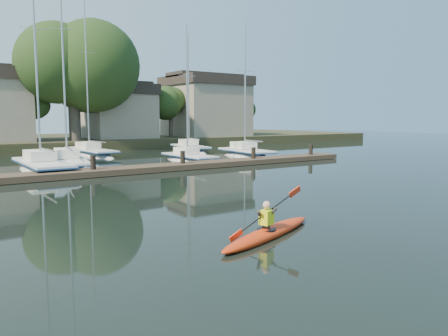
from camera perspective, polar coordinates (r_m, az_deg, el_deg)
ground at (r=16.23m, az=9.80°, el=-5.62°), size 160.00×160.00×0.00m
kayak at (r=12.73m, az=5.84°, el=-8.14°), size 4.59×2.16×1.49m
dock at (r=27.82m, az=-10.81°, el=-0.11°), size 34.00×2.00×1.80m
sailboat_1 at (r=29.94m, az=-22.63°, el=-0.83°), size 2.39×9.38×15.31m
sailboat_2 at (r=31.48m, az=-19.70°, el=-0.34°), size 3.88×9.84×15.89m
sailboat_3 at (r=34.09m, az=-4.60°, el=0.58°), size 1.88×7.14×11.51m
sailboat_4 at (r=37.89m, az=2.89°, el=1.14°), size 3.03×7.75×12.84m
sailboat_6 at (r=41.13m, az=-17.01°, el=1.33°), size 2.70×9.94×15.62m
sailboat_7 at (r=43.95m, az=-4.47°, el=1.91°), size 3.51×8.25×12.90m
shore at (r=53.13m, az=-20.90°, el=6.01°), size 90.00×25.25×12.75m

